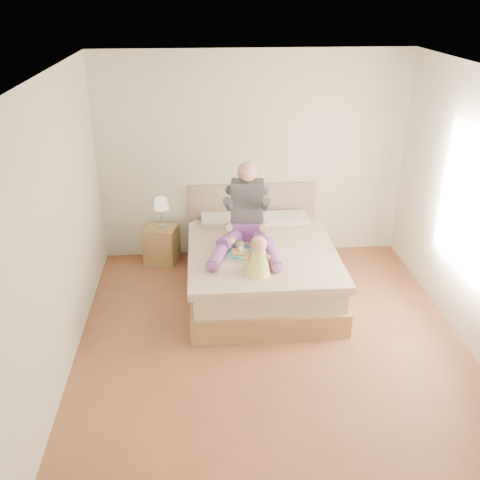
{
  "coord_description": "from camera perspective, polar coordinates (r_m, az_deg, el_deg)",
  "views": [
    {
      "loc": [
        -0.68,
        -4.58,
        3.36
      ],
      "look_at": [
        -0.26,
        0.8,
        0.79
      ],
      "focal_mm": 40.0,
      "sensor_mm": 36.0,
      "label": 1
    }
  ],
  "objects": [
    {
      "name": "lamp",
      "position": [
        6.97,
        -8.39,
        3.67
      ],
      "size": [
        0.2,
        0.2,
        0.4
      ],
      "color": "silver",
      "rests_on": "nightstand"
    },
    {
      "name": "nightstand",
      "position": [
        7.19,
        -8.37,
        -0.47
      ],
      "size": [
        0.49,
        0.46,
        0.5
      ],
      "rotation": [
        0.0,
        0.0,
        -0.27
      ],
      "color": "olive",
      "rests_on": "ground"
    },
    {
      "name": "room",
      "position": [
        5.01,
        4.65,
        3.66
      ],
      "size": [
        4.02,
        4.22,
        2.71
      ],
      "color": "brown",
      "rests_on": "ground"
    },
    {
      "name": "baby",
      "position": [
        5.59,
        1.98,
        -1.98
      ],
      "size": [
        0.28,
        0.39,
        0.43
      ],
      "rotation": [
        0.0,
        0.0,
        -0.2
      ],
      "color": "#FFFB50",
      "rests_on": "bed"
    },
    {
      "name": "adult",
      "position": [
        6.25,
        0.72,
        2.19
      ],
      "size": [
        0.81,
        1.2,
        0.96
      ],
      "rotation": [
        0.0,
        0.0,
        -0.12
      ],
      "color": "#7C3D9A",
      "rests_on": "bed"
    },
    {
      "name": "bed",
      "position": [
        6.47,
        2.14,
        -2.64
      ],
      "size": [
        1.7,
        2.18,
        1.0
      ],
      "color": "olive",
      "rests_on": "ground"
    },
    {
      "name": "tray",
      "position": [
        6.01,
        0.92,
        -1.45
      ],
      "size": [
        0.58,
        0.52,
        0.14
      ],
      "rotation": [
        0.0,
        0.0,
        -0.36
      ],
      "color": "silver",
      "rests_on": "bed"
    }
  ]
}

